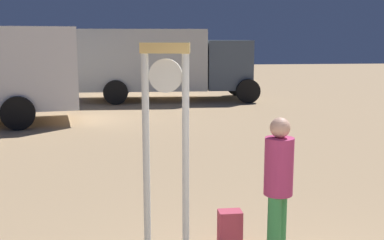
# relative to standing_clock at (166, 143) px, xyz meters

# --- Properties ---
(standing_clock) EXTENTS (0.48, 0.20, 2.38)m
(standing_clock) POSITION_rel_standing_clock_xyz_m (0.00, 0.00, 0.00)
(standing_clock) COLOR white
(standing_clock) RESTS_ON ground_plane
(person_near_clock) EXTENTS (0.31, 0.31, 1.61)m
(person_near_clock) POSITION_rel_standing_clock_xyz_m (1.20, 0.20, -0.52)
(person_near_clock) COLOR #3B944C
(person_near_clock) RESTS_ON ground_plane
(backpack) EXTENTS (0.27, 0.23, 0.45)m
(backpack) POSITION_rel_standing_clock_xyz_m (0.78, 0.65, -1.20)
(backpack) COLOR #C84055
(backpack) RESTS_ON ground_plane
(box_truck_near) EXTENTS (6.92, 2.90, 2.74)m
(box_truck_near) POSITION_rel_standing_clock_xyz_m (0.77, 14.13, 0.11)
(box_truck_near) COLOR silver
(box_truck_near) RESTS_ON ground_plane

